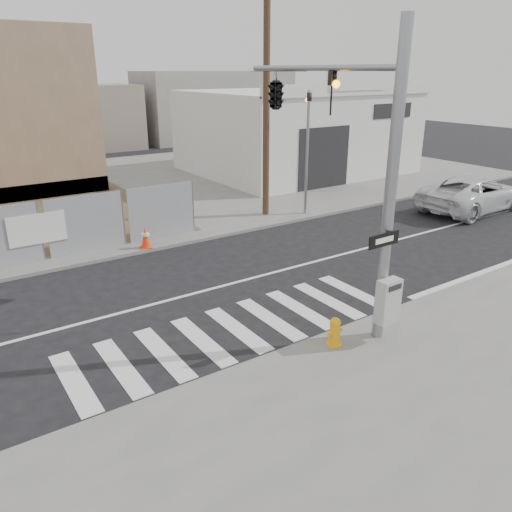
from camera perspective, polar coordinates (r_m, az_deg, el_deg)
ground at (r=14.55m, az=-7.40°, el=-4.37°), size 100.00×100.00×0.00m
sidewalk_far at (r=27.20m, az=-21.09°, el=6.34°), size 50.00×20.00×0.12m
signal_pole at (r=12.93m, az=6.17°, el=14.64°), size 0.96×5.87×7.00m
far_signal_pole at (r=21.65m, az=5.92°, el=13.50°), size 0.16×0.20×5.60m
concrete_wall_right at (r=26.64m, az=-23.11°, el=13.10°), size 5.50×1.30×8.00m
auto_shop at (r=31.96m, az=4.52°, el=14.07°), size 12.00×10.20×5.95m
utility_pole_right at (r=21.31m, az=1.20°, el=18.14°), size 1.60×0.28×10.00m
fire_hydrant at (r=11.68m, az=9.00°, el=-8.51°), size 0.48×0.48×0.69m
suv at (r=24.95m, az=23.56°, el=6.58°), size 5.89×2.91×1.61m
traffic_cone_d at (r=18.12m, az=-12.52°, el=2.06°), size 0.47×0.47×0.77m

